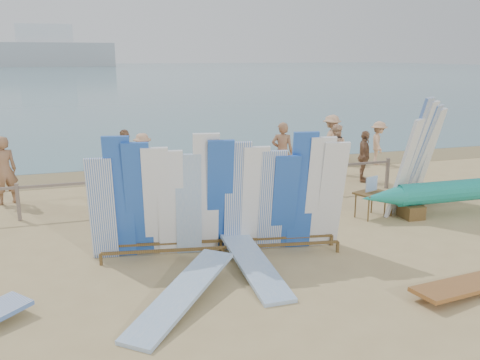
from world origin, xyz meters
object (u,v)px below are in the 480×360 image
object	(u,v)px
beachgoer_10	(364,157)
beachgoer_4	(127,161)
flat_board_a	(253,272)
vendor_table	(370,204)
beachgoer_8	(335,149)
beachgoer_3	(143,158)
stroller	(261,175)
beach_chair_right	(230,180)
beachgoer_1	(4,170)
beach_chair_left	(166,189)
flat_board_c	(477,288)
beachgoer_9	(331,139)
beachgoer_7	(282,152)
flat_board_b	(182,306)
side_surfboard_rack	(417,159)
outrigger_canoe	(470,191)
main_surfboard_rack	(222,201)
beachgoer_extra_0	(378,143)

from	to	relation	value
beachgoer_10	beachgoer_4	bearing A→B (deg)	111.03
flat_board_a	beachgoer_4	world-z (taller)	beachgoer_4
vendor_table	beachgoer_10	xyz separation A→B (m)	(1.70, 3.18, 0.46)
flat_board_a	beachgoer_8	world-z (taller)	beachgoer_8
beachgoer_4	beachgoer_3	world-z (taller)	beachgoer_4
flat_board_a	stroller	world-z (taller)	stroller
beach_chair_right	beachgoer_10	world-z (taller)	beachgoer_10
beachgoer_1	beach_chair_left	bearing A→B (deg)	147.82
flat_board_c	beachgoer_4	xyz separation A→B (m)	(-5.00, 8.20, 0.89)
beachgoer_9	beachgoer_7	size ratio (longest dim) A/B	0.95
flat_board_b	vendor_table	bearing A→B (deg)	70.96
stroller	beachgoer_4	size ratio (longest dim) A/B	0.56
beachgoer_3	beach_chair_left	bearing A→B (deg)	-94.32
side_surfboard_rack	flat_board_a	bearing A→B (deg)	169.32
outrigger_canoe	flat_board_c	xyz separation A→B (m)	(-2.90, -3.57, -0.55)
beachgoer_4	beachgoer_8	bearing A→B (deg)	160.74
main_surfboard_rack	beach_chair_left	xyz separation A→B (m)	(-0.38, 4.30, -0.84)
flat_board_c	side_surfboard_rack	bearing A→B (deg)	-34.40
beach_chair_left	beachgoer_1	distance (m)	4.21
beachgoer_4	beachgoer_3	distance (m)	1.03
flat_board_a	beachgoer_4	distance (m)	6.69
beach_chair_right	flat_board_c	bearing A→B (deg)	-68.79
flat_board_a	beachgoer_4	bearing A→B (deg)	103.64
beachgoer_9	beachgoer_extra_0	xyz separation A→B (m)	(1.46, -0.77, -0.10)
flat_board_a	beachgoer_8	distance (m)	8.50
main_surfboard_rack	side_surfboard_rack	distance (m)	5.77
beachgoer_9	flat_board_b	bearing A→B (deg)	29.14
beach_chair_left	beachgoer_4	size ratio (longest dim) A/B	0.51
outrigger_canoe	flat_board_c	world-z (taller)	outrigger_canoe
side_surfboard_rack	stroller	world-z (taller)	side_surfboard_rack
flat_board_a	beach_chair_right	distance (m)	5.87
flat_board_c	stroller	size ratio (longest dim) A/B	2.68
beach_chair_left	beach_chair_right	distance (m)	2.01
outrigger_canoe	beach_chair_right	size ratio (longest dim) A/B	6.38
main_surfboard_rack	side_surfboard_rack	world-z (taller)	side_surfboard_rack
outrigger_canoe	beach_chair_left	bearing A→B (deg)	154.84
flat_board_c	beachgoer_3	size ratio (longest dim) A/B	1.77
flat_board_a	beach_chair_right	bearing A→B (deg)	77.12
beachgoer_extra_0	side_surfboard_rack	bearing A→B (deg)	-176.55
stroller	beachgoer_1	size ratio (longest dim) A/B	0.56
main_surfboard_rack	flat_board_c	size ratio (longest dim) A/B	1.82
beach_chair_left	flat_board_c	bearing A→B (deg)	-42.23
flat_board_a	beachgoer_9	distance (m)	10.14
vendor_table	beachgoer_7	xyz separation A→B (m)	(-0.67, 4.00, 0.59)
beach_chair_right	vendor_table	bearing A→B (deg)	-49.67
vendor_table	flat_board_a	bearing A→B (deg)	-169.97
stroller	beachgoer_3	bearing A→B (deg)	135.35
vendor_table	flat_board_b	bearing A→B (deg)	-169.81
beachgoer_7	beach_chair_right	bearing A→B (deg)	41.68
main_surfboard_rack	beachgoer_extra_0	bearing A→B (deg)	50.22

